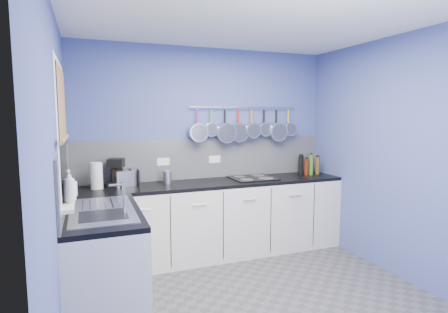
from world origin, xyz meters
TOP-DOWN VIEW (x-y plane):
  - floor at (0.00, 0.00)m, footprint 3.20×3.00m
  - ceiling at (0.00, 0.00)m, footprint 3.20×3.00m
  - wall_back at (0.00, 1.51)m, footprint 3.20×0.02m
  - wall_front at (0.00, -1.51)m, footprint 3.20×0.02m
  - wall_left at (-1.61, 0.00)m, footprint 0.02×3.00m
  - wall_right at (1.61, 0.00)m, footprint 0.02×3.00m
  - backsplash_back at (0.00, 1.49)m, footprint 3.20×0.02m
  - backsplash_left at (-1.59, 0.60)m, footprint 0.02×1.80m
  - cabinet_run_back at (0.00, 1.20)m, footprint 3.20×0.60m
  - worktop_back at (0.00, 1.20)m, footprint 3.20×0.60m
  - cabinet_run_left at (-1.30, 0.30)m, footprint 0.60×1.20m
  - worktop_left at (-1.30, 0.30)m, footprint 0.60×1.20m
  - window_frame at (-1.58, 0.30)m, footprint 0.01×1.00m
  - window_glass at (-1.57, 0.30)m, footprint 0.01×0.90m
  - bamboo_blind at (-1.56, 0.30)m, footprint 0.01×0.90m
  - window_sill at (-1.55, 0.30)m, footprint 0.10×0.98m
  - sink_unit at (-1.30, 0.30)m, footprint 0.50×0.95m
  - mixer_tap at (-1.14, 0.12)m, footprint 0.12×0.08m
  - socket_left at (-0.55, 1.48)m, footprint 0.15×0.01m
  - socket_right at (0.10, 1.48)m, footprint 0.15×0.01m
  - pot_rail at (0.50, 1.45)m, footprint 1.45×0.02m
  - soap_bottle_a at (-1.53, 0.04)m, footprint 0.10×0.10m
  - soap_bottle_b at (-1.53, 0.24)m, footprint 0.10×0.10m
  - paper_towel at (-1.31, 1.25)m, footprint 0.15×0.15m
  - coffee_maker at (-1.10, 1.32)m, footprint 0.22×0.24m
  - toaster at (-1.01, 1.32)m, footprint 0.31×0.24m
  - canister at (-0.54, 1.31)m, footprint 0.12×0.12m
  - hob at (0.52, 1.23)m, footprint 0.53×0.47m
  - pan_0 at (-0.13, 1.44)m, footprint 0.23×0.12m
  - pan_1 at (0.05, 1.44)m, footprint 0.17×0.06m
  - pan_2 at (0.23, 1.44)m, footprint 0.25×0.11m
  - pan_3 at (0.41, 1.44)m, footprint 0.25×0.08m
  - pan_4 at (0.59, 1.44)m, footprint 0.20×0.11m
  - pan_5 at (0.77, 1.44)m, footprint 0.18×0.09m
  - pan_6 at (0.95, 1.44)m, footprint 0.25×0.11m
  - pan_7 at (1.14, 1.44)m, footprint 0.18×0.10m
  - condiment_0 at (1.45, 1.34)m, footprint 0.06×0.06m
  - condiment_1 at (1.36, 1.32)m, footprint 0.07×0.07m
  - condiment_2 at (1.26, 1.31)m, footprint 0.07×0.07m
  - condiment_3 at (1.47, 1.23)m, footprint 0.06×0.06m
  - condiment_4 at (1.36, 1.21)m, footprint 0.05×0.05m
  - condiment_5 at (1.28, 1.21)m, footprint 0.06×0.06m

SIDE VIEW (x-z plane):
  - floor at x=0.00m, z-range -0.02..0.00m
  - cabinet_run_back at x=0.00m, z-range 0.00..0.86m
  - cabinet_run_left at x=-1.30m, z-range 0.00..0.86m
  - worktop_back at x=0.00m, z-range 0.86..0.90m
  - worktop_left at x=-1.30m, z-range 0.86..0.90m
  - sink_unit at x=-1.30m, z-range 0.90..0.91m
  - hob at x=0.52m, z-range 0.90..0.91m
  - canister at x=-0.54m, z-range 0.90..1.04m
  - condiment_1 at x=1.36m, z-range 0.90..1.07m
  - toaster at x=-1.01m, z-range 0.90..1.07m
  - condiment_0 at x=1.45m, z-range 0.90..1.12m
  - condiment_5 at x=1.28m, z-range 0.90..1.12m
  - condiment_3 at x=1.47m, z-range 0.90..1.13m
  - condiment_2 at x=1.26m, z-range 0.90..1.15m
  - mixer_tap at x=-1.14m, z-range 0.90..1.16m
  - condiment_4 at x=1.36m, z-range 0.90..1.17m
  - window_sill at x=-1.55m, z-range 1.02..1.05m
  - paper_towel at x=-1.31m, z-range 0.90..1.18m
  - coffee_maker at x=-1.10m, z-range 0.90..1.21m
  - socket_left at x=-0.55m, z-range 1.09..1.18m
  - socket_right at x=0.10m, z-range 1.09..1.18m
  - soap_bottle_b at x=-1.53m, z-range 1.05..1.22m
  - backsplash_back at x=0.00m, z-range 0.90..1.40m
  - backsplash_left at x=-1.59m, z-range 0.90..1.40m
  - soap_bottle_a at x=-1.53m, z-range 1.05..1.29m
  - wall_back at x=0.00m, z-range 0.00..2.50m
  - wall_front at x=0.00m, z-range 0.00..2.50m
  - wall_left at x=-1.61m, z-range 0.00..2.50m
  - wall_right at x=1.61m, z-range 0.00..2.50m
  - window_glass at x=-1.57m, z-range 1.05..2.05m
  - window_frame at x=-1.58m, z-range 1.00..2.10m
  - pan_2 at x=0.23m, z-range 1.34..1.78m
  - pan_3 at x=0.41m, z-range 1.34..1.78m
  - pan_6 at x=0.95m, z-range 1.34..1.78m
  - pan_0 at x=-0.13m, z-range 1.36..1.78m
  - pan_4 at x=0.59m, z-range 1.39..1.78m
  - pan_7 at x=1.14m, z-range 1.41..1.78m
  - pan_5 at x=0.77m, z-range 1.41..1.78m
  - pan_1 at x=0.05m, z-range 1.42..1.78m
  - bamboo_blind at x=-1.56m, z-range 1.50..2.05m
  - pot_rail at x=0.50m, z-range 1.77..1.79m
  - ceiling at x=0.00m, z-range 2.50..2.52m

